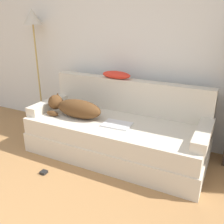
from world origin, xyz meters
The scene contains 10 objects.
wall_back centered at (0.00, 2.51, 1.35)m, with size 7.46×0.06×2.70m.
couch centered at (0.25, 1.87, 0.23)m, with size 2.17×0.91×0.46m.
couch_backrest centered at (0.25, 2.25, 0.67)m, with size 2.13×0.15×0.43m.
couch_arm_left centered at (-0.76, 1.86, 0.51)m, with size 0.15×0.72×0.11m.
couch_arm_right centered at (1.26, 1.86, 0.51)m, with size 0.15×0.72×0.11m.
dog centered at (-0.28, 1.77, 0.58)m, with size 0.76×0.27×0.26m.
laptop centered at (0.32, 1.76, 0.47)m, with size 0.34×0.24×0.02m.
throw_pillow centered at (0.08, 2.23, 0.93)m, with size 0.39×0.18×0.10m.
floor_lamp centered at (-1.31, 2.29, 1.45)m, with size 0.27×0.27×1.74m.
power_adapter centered at (-0.28, 1.13, 0.01)m, with size 0.07×0.07×0.03m.
Camera 1 is at (1.46, -0.62, 1.64)m, focal length 40.00 mm.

